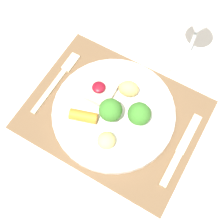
{
  "coord_description": "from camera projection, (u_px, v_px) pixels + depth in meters",
  "views": [
    {
      "loc": [
        0.15,
        -0.27,
        1.48
      ],
      "look_at": [
        -0.0,
        -0.0,
        0.8
      ],
      "focal_mm": 50.0,
      "sensor_mm": 36.0,
      "label": 1
    }
  ],
  "objects": [
    {
      "name": "dining_table",
      "position": [
        114.0,
        128.0,
        0.84
      ],
      "size": [
        1.34,
        1.16,
        0.77
      ],
      "color": "white",
      "rests_on": "ground_plane"
    },
    {
      "name": "knife",
      "position": [
        179.0,
        154.0,
        0.72
      ],
      "size": [
        0.02,
        0.2,
        0.01
      ],
      "rotation": [
        0.0,
        0.0,
        0.03
      ],
      "color": "beige",
      "rests_on": "placemat"
    },
    {
      "name": "ground_plane",
      "position": [
        113.0,
        180.0,
        1.47
      ],
      "size": [
        8.0,
        8.0,
        0.0
      ],
      "primitive_type": "plane",
      "color": "gray"
    },
    {
      "name": "spoon",
      "position": [
        164.0,
        61.0,
        0.82
      ],
      "size": [
        0.18,
        0.04,
        0.01
      ],
      "rotation": [
        0.0,
        0.0,
        0.01
      ],
      "color": "beige",
      "rests_on": "dining_table"
    },
    {
      "name": "dinner_plate",
      "position": [
        113.0,
        112.0,
        0.74
      ],
      "size": [
        0.3,
        0.3,
        0.08
      ],
      "color": "white",
      "rests_on": "placemat"
    },
    {
      "name": "fork",
      "position": [
        59.0,
        78.0,
        0.8
      ],
      "size": [
        0.02,
        0.2,
        0.01
      ],
      "rotation": [
        0.0,
        0.0,
        0.03
      ],
      "color": "beige",
      "rests_on": "placemat"
    },
    {
      "name": "wine_glass_near",
      "position": [
        199.0,
        25.0,
        0.72
      ],
      "size": [
        0.08,
        0.08,
        0.17
      ],
      "color": "white",
      "rests_on": "dining_table"
    },
    {
      "name": "placemat",
      "position": [
        114.0,
        114.0,
        0.76
      ],
      "size": [
        0.42,
        0.32,
        0.0
      ],
      "primitive_type": "cube",
      "color": "brown",
      "rests_on": "dining_table"
    }
  ]
}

